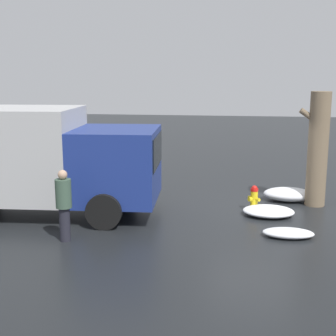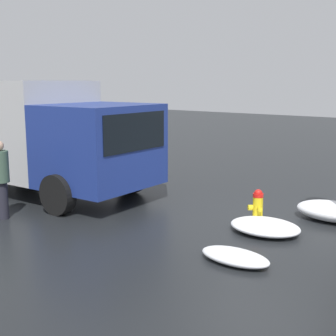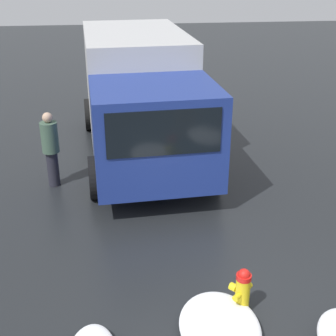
% 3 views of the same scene
% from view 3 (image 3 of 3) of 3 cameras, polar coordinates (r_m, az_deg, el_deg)
% --- Properties ---
extents(ground_plane, '(60.00, 60.00, 0.00)m').
position_cam_3_polar(ground_plane, '(7.08, 8.89, -16.87)').
color(ground_plane, black).
extents(fire_hydrant, '(0.36, 0.36, 0.73)m').
position_cam_3_polar(fire_hydrant, '(6.84, 9.06, -14.50)').
color(fire_hydrant, yellow).
rests_on(fire_hydrant, ground_plane).
extents(delivery_truck, '(6.66, 3.06, 2.90)m').
position_cam_3_polar(delivery_truck, '(11.53, -3.41, 9.12)').
color(delivery_truck, navy).
rests_on(delivery_truck, ground_plane).
extents(pedestrian, '(0.36, 0.36, 1.67)m').
position_cam_3_polar(pedestrian, '(10.28, -14.12, 2.54)').
color(pedestrian, '#23232D').
rests_on(pedestrian, ground_plane).
extents(snow_pile_by_hydrant, '(1.39, 1.09, 0.24)m').
position_cam_3_polar(snow_pile_by_hydrant, '(6.65, 6.33, -18.63)').
color(snow_pile_by_hydrant, white).
rests_on(snow_pile_by_hydrant, ground_plane).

